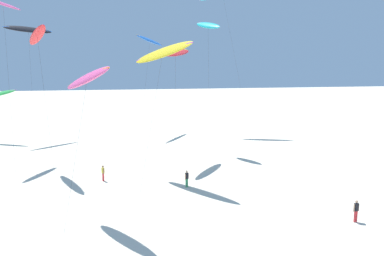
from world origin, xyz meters
The scene contains 11 objects.
flying_kite_1 centered at (8.69, 38.37, 16.02)m, with size 3.10×8.07×16.87m.
flying_kite_2 centered at (2.46, 52.88, 14.81)m, with size 5.30×10.42×15.89m.
flying_kite_3 centered at (-15.23, 50.84, 16.13)m, with size 6.47×7.51×16.85m.
flying_kite_4 centered at (-14.85, 37.49, 17.90)m, with size 3.49×8.51×18.59m.
flying_kite_5 centered at (3.92, 33.68, 12.63)m, with size 5.01×10.02×13.42m.
flying_kite_6 centered at (-10.41, 32.17, 14.23)m, with size 3.68×8.98×15.41m.
flying_kite_8 centered at (1.81, 27.14, 12.45)m, with size 5.76×9.91×13.95m.
flying_kite_10 centered at (-4.47, 17.81, 10.50)m, with size 4.26×5.89×11.81m.
person_foreground_walker centered at (-4.18, 27.46, 0.87)m, with size 0.30×0.47×1.58m.
person_near_left centered at (3.63, 24.18, 0.88)m, with size 0.41×0.36×1.61m.
person_far_watcher centered at (14.55, 14.06, 0.93)m, with size 0.50×0.25×1.69m.
Camera 1 is at (-2.06, -10.55, 11.75)m, focal length 36.56 mm.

